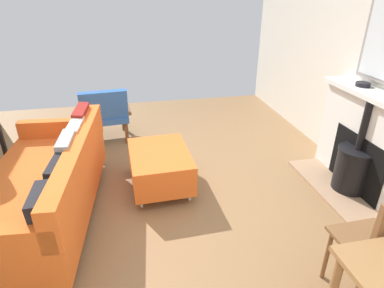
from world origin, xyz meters
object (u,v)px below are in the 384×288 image
at_px(ottoman, 160,166).
at_px(dining_chair_near_fireplace, 382,243).
at_px(mantel_bowl_near, 363,84).
at_px(armchair_accent, 105,113).
at_px(fireplace, 367,151).
at_px(sofa, 47,185).

distance_m(ottoman, dining_chair_near_fireplace, 2.11).
bearing_deg(dining_chair_near_fireplace, mantel_bowl_near, -119.87).
relative_size(ottoman, armchair_accent, 1.10).
height_order(fireplace, mantel_bowl_near, mantel_bowl_near).
xyz_separation_m(sofa, ottoman, (-1.06, -0.30, -0.10)).
bearing_deg(sofa, ottoman, -163.92).
xyz_separation_m(fireplace, sofa, (3.11, -0.18, -0.12)).
bearing_deg(sofa, mantel_bowl_near, -177.59).
bearing_deg(mantel_bowl_near, fireplace, 83.40).
bearing_deg(fireplace, mantel_bowl_near, -96.60).
height_order(sofa, armchair_accent, sofa).
distance_m(sofa, ottoman, 1.11).
distance_m(mantel_bowl_near, sofa, 3.23).
height_order(sofa, dining_chair_near_fireplace, dining_chair_near_fireplace).
bearing_deg(armchair_accent, ottoman, 115.29).
height_order(ottoman, armchair_accent, armchair_accent).
bearing_deg(sofa, dining_chair_near_fireplace, 148.04).
height_order(mantel_bowl_near, dining_chair_near_fireplace, mantel_bowl_near).
bearing_deg(fireplace, ottoman, -13.40).
xyz_separation_m(ottoman, dining_chair_near_fireplace, (-1.20, 1.72, 0.28)).
distance_m(mantel_bowl_near, armchair_accent, 3.11).
relative_size(mantel_bowl_near, sofa, 0.07).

